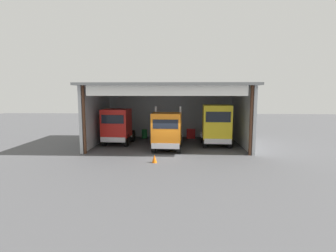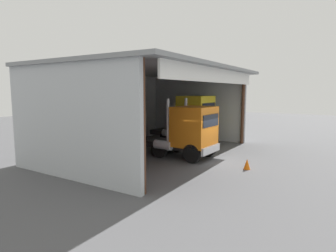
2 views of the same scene
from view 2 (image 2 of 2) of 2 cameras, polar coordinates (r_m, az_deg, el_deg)
ground_plane at (r=17.24m, az=8.66°, el=-6.95°), size 80.00×80.00×0.00m
workshop_shed at (r=19.32m, az=-5.37°, el=6.19°), size 14.22×9.63×5.63m
truck_red_right_bay at (r=15.07m, az=-12.59°, el=-2.23°), size 2.63×4.88×3.37m
truck_orange_center_bay at (r=17.49m, az=4.31°, el=-1.06°), size 2.57×4.90×3.69m
truck_yellow_left_bay at (r=22.26m, az=4.87°, el=1.38°), size 2.68×5.12×3.78m
oil_drum at (r=19.22m, az=-15.70°, el=-4.24°), size 0.58×0.58×0.94m
tool_cart at (r=22.92m, az=-6.83°, el=-2.14°), size 0.90×0.60×1.00m
traffic_cone at (r=15.74m, az=15.69°, el=-7.44°), size 0.36×0.36×0.56m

